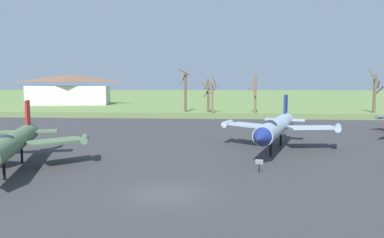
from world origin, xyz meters
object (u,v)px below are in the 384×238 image
info_placard_rear_left (259,165)px  visitor_building (69,90)px  jet_fighter_front_right (12,143)px  jet_fighter_rear_left (276,127)px

info_placard_rear_left → visitor_building: (-45.69, 79.60, 3.48)m
visitor_building → jet_fighter_front_right: bearing=-70.3°
jet_fighter_front_right → visitor_building: bearing=109.7°
info_placard_rear_left → visitor_building: size_ratio=0.04×
jet_fighter_rear_left → visitor_building: visitor_building is taller
jet_fighter_front_right → info_placard_rear_left: jet_fighter_front_right is taller
visitor_building → jet_fighter_rear_left: bearing=-56.1°
info_placard_rear_left → jet_fighter_rear_left: bearing=74.8°
jet_fighter_front_right → visitor_building: size_ratio=0.58×
jet_fighter_rear_left → info_placard_rear_left: (-2.26, -8.34, -1.64)m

